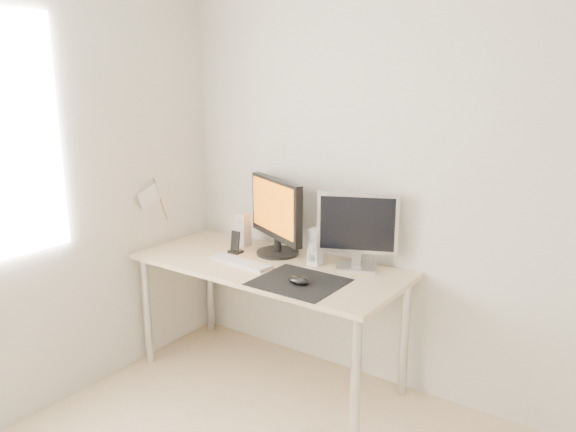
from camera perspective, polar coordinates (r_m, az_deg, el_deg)
The scene contains 11 objects.
wall_back at distance 3.03m, azimuth 16.51°, elevation 3.30°, with size 3.50×3.50×0.00m, color silver.
mousepad at distance 2.97m, azimuth 1.11°, elevation -6.72°, with size 0.45×0.40×0.00m, color black.
mouse at distance 2.93m, azimuth 1.11°, elevation -6.55°, with size 0.12×0.07×0.04m, color black.
desk at distance 3.29m, azimuth -2.01°, elevation -6.09°, with size 1.60×0.70×0.73m.
main_monitor at distance 3.35m, azimuth -1.22°, elevation 0.24°, with size 0.51×0.35×0.47m.
second_monitor at distance 3.13m, azimuth 7.06°, elevation -1.14°, with size 0.43×0.24×0.43m.
speaker_left at distance 3.58m, azimuth -4.56°, elevation -1.37°, with size 0.07×0.08×0.21m.
speaker_right at distance 3.22m, azimuth 2.79°, elevation -3.13°, with size 0.07×0.08×0.21m.
keyboard at distance 3.27m, azimuth -4.93°, elevation -4.69°, with size 0.43×0.15×0.02m.
phone_dock at distance 3.45m, azimuth -5.36°, elevation -3.08°, with size 0.08×0.07×0.14m.
pennant at distance 3.60m, azimuth -13.57°, elevation 1.86°, with size 0.01×0.23×0.29m.
Camera 1 is at (0.93, -1.08, 1.79)m, focal length 35.00 mm.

